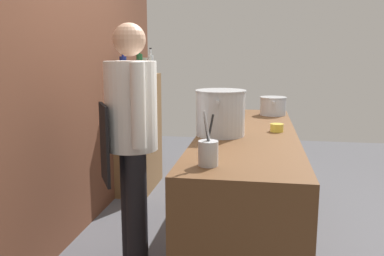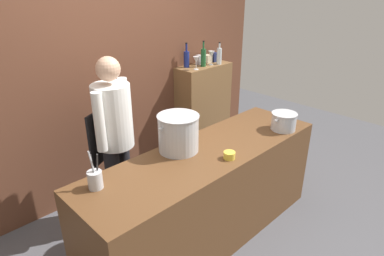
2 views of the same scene
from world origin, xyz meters
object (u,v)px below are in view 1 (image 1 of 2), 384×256
spice_tin_cream (136,69)px  utensil_crock (208,152)px  butter_jar (277,128)px  wine_bottle_cobalt (123,65)px  chef (131,131)px  wine_bottle_green (140,64)px  stockpot_large (221,113)px  spice_tin_navy (140,68)px  wine_glass_short (140,65)px  spice_tin_silver (130,69)px  wine_bottle_clear (151,64)px  stockpot_small (273,106)px  wine_glass_tall (144,62)px

spice_tin_cream → utensil_crock: bearing=-154.8°
butter_jar → wine_bottle_cobalt: size_ratio=0.32×
chef → wine_bottle_green: chef is taller
stockpot_large → spice_tin_navy: size_ratio=3.36×
wine_glass_short → butter_jar: bearing=-125.5°
stockpot_large → spice_tin_silver: bearing=38.6°
spice_tin_silver → wine_bottle_clear: bearing=-43.7°
wine_glass_short → spice_tin_silver: wine_glass_short is taller
wine_bottle_green → spice_tin_cream: bearing=28.6°
wine_bottle_clear → wine_glass_short: (-0.42, 0.00, 0.01)m
spice_tin_silver → stockpot_small: bearing=-103.0°
stockpot_small → wine_glass_short: (0.11, 1.31, 0.37)m
wine_bottle_cobalt → wine_bottle_green: 0.21m
wine_glass_short → spice_tin_cream: wine_glass_short is taller
wine_bottle_green → spice_tin_cream: size_ratio=3.13×
wine_bottle_clear → stockpot_small: bearing=-112.0°
stockpot_large → chef: bearing=115.9°
wine_bottle_green → wine_glass_tall: size_ratio=1.79×
wine_bottle_clear → spice_tin_silver: 0.26m
wine_bottle_cobalt → wine_glass_tall: wine_bottle_cobalt is taller
butter_jar → wine_glass_tall: bearing=47.2°
stockpot_small → utensil_crock: size_ratio=1.07×
spice_tin_silver → spice_tin_cream: (0.14, -0.02, -0.01)m
chef → spice_tin_cream: size_ratio=16.43×
wine_glass_tall → spice_tin_cream: size_ratio=1.75×
wine_bottle_clear → wine_glass_short: bearing=179.6°
spice_tin_cream → butter_jar: bearing=-131.7°
stockpot_small → wine_glass_short: size_ratio=1.95×
wine_bottle_cobalt → spice_tin_silver: 0.23m
stockpot_small → butter_jar: 0.83m
utensil_crock → wine_bottle_green: (2.11, 0.98, 0.39)m
butter_jar → spice_tin_silver: spice_tin_silver is taller
butter_jar → utensil_crock: bearing=158.7°
spice_tin_silver → spice_tin_navy: bearing=-8.8°
wine_glass_short → wine_glass_tall: bearing=7.3°
stockpot_large → wine_bottle_clear: 1.81m
stockpot_large → spice_tin_navy: 1.93m
wine_bottle_cobalt → wine_glass_short: size_ratio=1.90×
wine_bottle_green → spice_tin_silver: wine_bottle_green is taller
wine_bottle_green → spice_tin_navy: size_ratio=2.58×
utensil_crock → butter_jar: utensil_crock is taller
wine_glass_tall → spice_tin_navy: size_ratio=1.44×
wine_bottle_green → spice_tin_navy: 0.31m
wine_bottle_cobalt → spice_tin_navy: bearing=-4.2°
chef → stockpot_small: (1.29, -0.96, 0.02)m
wine_glass_tall → butter_jar: bearing=-132.8°
wine_glass_short → spice_tin_silver: 0.29m
wine_bottle_green → spice_tin_silver: (0.05, 0.12, -0.06)m
wine_bottle_green → spice_tin_silver: bearing=67.5°
stockpot_large → utensil_crock: (-0.80, -0.01, -0.09)m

